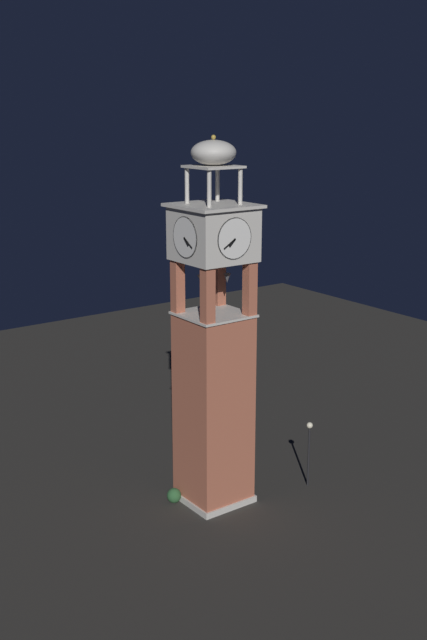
% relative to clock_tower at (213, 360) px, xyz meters
% --- Properties ---
extents(ground, '(80.00, 80.00, 0.00)m').
position_rel_clock_tower_xyz_m(ground, '(0.00, 0.00, -8.17)').
color(ground, '#2A2925').
extents(clock_tower, '(3.84, 3.84, 19.83)m').
position_rel_clock_tower_xyz_m(clock_tower, '(0.00, 0.00, 0.00)').
color(clock_tower, '#AD5B42').
rests_on(clock_tower, ground).
extents(park_bench, '(1.29, 1.55, 0.95)m').
position_rel_clock_tower_xyz_m(park_bench, '(-2.14, -4.46, -7.69)').
color(park_bench, brown).
rests_on(park_bench, ground).
extents(lamp_post, '(0.36, 0.36, 3.91)m').
position_rel_clock_tower_xyz_m(lamp_post, '(-5.35, 1.94, -5.47)').
color(lamp_post, black).
rests_on(lamp_post, ground).
extents(trash_bin, '(0.52, 0.52, 0.80)m').
position_rel_clock_tower_xyz_m(trash_bin, '(-4.48, -2.99, -7.77)').
color(trash_bin, '#2D2D33').
rests_on(trash_bin, ground).
extents(shrub_near_entry, '(0.79, 0.79, 0.83)m').
position_rel_clock_tower_xyz_m(shrub_near_entry, '(2.03, -0.93, -7.76)').
color(shrub_near_entry, '#28562D').
rests_on(shrub_near_entry, ground).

